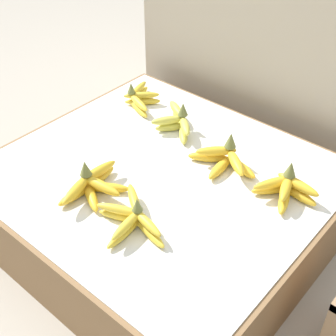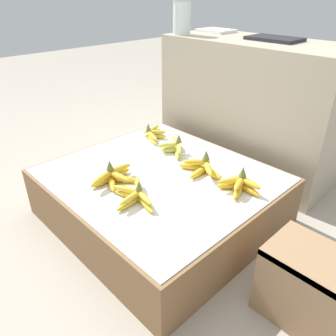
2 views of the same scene
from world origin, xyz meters
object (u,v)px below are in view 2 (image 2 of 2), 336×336
Objects in this scene: banana_bunch_middle_left at (153,134)px; banana_bunch_middle_midleft at (175,146)px; wooden_crate at (312,289)px; foam_tray_white at (216,31)px; banana_bunch_front_midleft at (113,176)px; banana_bunch_middle_right at (240,184)px; glass_jar at (182,16)px; banana_bunch_middle_midright at (202,167)px; banana_bunch_front_midright at (136,195)px.

banana_bunch_middle_midleft is at bearing -9.43° from banana_bunch_middle_left.
wooden_crate is 1.65m from foam_tray_white.
banana_bunch_front_midleft is 1.25m from foam_tray_white.
wooden_crate is 1.17m from banana_bunch_middle_left.
banana_bunch_front_midleft and banana_bunch_middle_right have the same top height.
banana_bunch_front_midleft is 0.43m from banana_bunch_middle_midleft.
banana_bunch_middle_right is 1.18m from foam_tray_white.
foam_tray_white is at bearing 74.29° from glass_jar.
foam_tray_white reaches higher than banana_bunch_middle_right.
foam_tray_white reaches higher than banana_bunch_middle_midleft.
banana_bunch_middle_right is (0.69, -0.10, 0.01)m from banana_bunch_middle_left.
wooden_crate is at bearing 11.81° from banana_bunch_front_midleft.
banana_bunch_middle_midright is at bearing 57.43° from banana_bunch_front_midleft.
foam_tray_white is (-0.08, 0.63, 0.51)m from banana_bunch_middle_left.
banana_bunch_middle_left is 0.97× the size of banana_bunch_middle_right.
banana_bunch_front_midleft is at bearing -86.47° from banana_bunch_middle_midleft.
foam_tray_white is (-0.77, 0.74, 0.50)m from banana_bunch_middle_right.
banana_bunch_middle_left is 0.73m from glass_jar.
banana_bunch_middle_midright is (-0.66, 0.17, 0.15)m from wooden_crate.
glass_jar reaches higher than banana_bunch_middle_midright.
wooden_crate is 1.62m from glass_jar.
banana_bunch_middle_midright reaches higher than banana_bunch_front_midleft.
foam_tray_white reaches higher than banana_bunch_front_midleft.
banana_bunch_front_midleft is 0.42m from banana_bunch_middle_midright.
banana_bunch_middle_midright is 1.12× the size of foam_tray_white.
foam_tray_white reaches higher than banana_bunch_middle_left.
banana_bunch_middle_midleft is at bearing 171.92° from banana_bunch_middle_right.
wooden_crate is 1.62× the size of glass_jar.
wooden_crate is at bearing -13.78° from banana_bunch_middle_left.
banana_bunch_middle_midleft is 0.26m from banana_bunch_middle_midright.
banana_bunch_front_midright is 0.64m from banana_bunch_middle_left.
glass_jar is at bearing 152.72° from wooden_crate.
banana_bunch_middle_midright is (0.23, 0.35, 0.00)m from banana_bunch_front_midleft.
banana_bunch_middle_left is 0.90× the size of banana_bunch_middle_midleft.
banana_bunch_middle_right is (-0.44, 0.17, 0.15)m from wooden_crate.
banana_bunch_middle_right is at bearing 39.10° from banana_bunch_front_midleft.
wooden_crate is 1.77× the size of banana_bunch_middle_right.
glass_jar reaches higher than banana_bunch_front_midleft.
banana_bunch_front_midright is at bearing -5.51° from banana_bunch_front_midleft.
banana_bunch_middle_midleft is 0.82m from glass_jar.
banana_bunch_middle_right is 0.88× the size of foam_tray_white.
banana_bunch_front_midright is (0.18, -0.02, -0.00)m from banana_bunch_front_midleft.
wooden_crate is 1.83× the size of banana_bunch_middle_left.
banana_bunch_middle_left is at bearing 171.49° from banana_bunch_middle_right.
wooden_crate is 1.40× the size of banana_bunch_front_midleft.
banana_bunch_middle_midright reaches higher than banana_bunch_middle_left.
banana_bunch_front_midleft is 1.11m from glass_jar.
foam_tray_white is (-1.21, 0.91, 0.65)m from wooden_crate.
banana_bunch_front_midright is at bearing -48.08° from banana_bunch_middle_left.
banana_bunch_middle_midright is at bearing 165.52° from wooden_crate.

